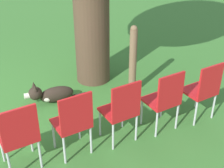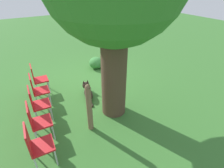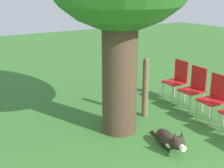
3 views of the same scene
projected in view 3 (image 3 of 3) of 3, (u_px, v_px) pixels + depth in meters
The scene contains 6 objects.
ground_plane at pixel (171, 167), 4.70m from camera, with size 30.00×30.00×0.00m, color #38702D.
dog at pixel (169, 140), 5.19m from camera, with size 0.39×1.05×0.42m.
fence_post at pixel (145, 87), 6.39m from camera, with size 0.13×0.13×1.25m.
red_chair_2 at pixel (215, 96), 6.14m from camera, with size 0.45×0.46×0.96m.
red_chair_3 at pixel (195, 86), 6.74m from camera, with size 0.45×0.46×0.96m.
red_chair_4 at pixel (177, 78), 7.34m from camera, with size 0.45×0.46×0.96m.
Camera 3 is at (-2.95, -3.01, 2.59)m, focal length 50.00 mm.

